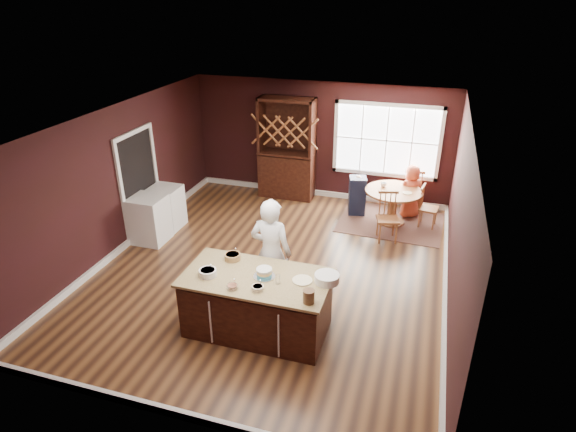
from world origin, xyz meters
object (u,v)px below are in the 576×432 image
Objects in this scene: baker at (271,253)px; chair_north at (413,189)px; high_chair at (357,195)px; dryer at (166,207)px; toddler at (361,178)px; kitchen_island at (257,305)px; hutch at (287,149)px; washer at (149,219)px; dining_table at (393,200)px; chair_east at (429,207)px; layer_cake at (264,273)px; seated_woman at (411,191)px; chair_south at (388,217)px.

chair_north is at bearing -112.10° from baker.
dryer is at bearing -167.59° from high_chair.
toddler reaches higher than dryer.
hutch is (-1.06, 4.90, 0.73)m from kitchen_island.
high_chair is at bearing 33.58° from washer.
kitchen_island is at bearing -99.48° from toddler.
baker is at bearing -113.81° from dining_table.
high_chair is at bearing 80.85° from kitchen_island.
washer is 0.64m from dryer.
chair_north is 1.11× the size of washer.
baker is 3.79m from high_chair.
baker is 4.19m from chair_east.
chair_north reaches higher than dryer.
dining_table is at bearing -25.02° from toddler.
dining_table is 2.74m from hutch.
dryer is at bearing 138.87° from kitchen_island.
baker reaches higher than chair_east.
kitchen_island is at bearing -77.78° from hutch.
layer_cake is 5.00m from hutch.
kitchen_island is 4.45m from high_chair.
seated_woman is 1.11m from toddler.
toddler is at bearing 14.32° from chair_north.
kitchen_island is at bearing -129.35° from chair_south.
chair_north reaches higher than chair_south.
hutch is at bearing 133.41° from chair_south.
washer is (-4.80, -2.63, -0.12)m from seated_woman.
chair_south is 3.06m from hutch.
dining_table is 1.31× the size of chair_east.
hutch is at bearing -74.06° from baker.
chair_north reaches higher than toddler.
dining_table is 1.15× the size of chair_north.
hutch reaches higher than chair_north.
chair_north reaches higher than chair_east.
seated_woman is (1.85, 3.88, -0.31)m from baker.
toddler is (-0.75, 0.35, 0.28)m from dining_table.
washer reaches higher than dryer.
layer_cake reaches higher than dryer.
high_chair is at bearing 26.10° from dryer.
dryer is (-3.72, -1.90, -0.37)m from toddler.
dryer is at bearing 90.00° from washer.
chair_east is 0.87× the size of chair_north.
washer is at bearing 121.73° from chair_east.
chair_south is 1.41m from toddler.
chair_north is (-0.39, 0.69, 0.06)m from chair_east.
kitchen_island is 1.15× the size of baker.
dining_table is 0.51× the size of hutch.
toddler is at bearing 27.07° from dryer.
dining_table is 0.80m from chair_south.
washer is at bearing -3.13° from seated_woman.
chair_east is 0.91× the size of chair_south.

